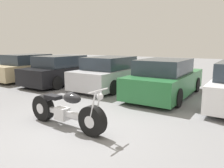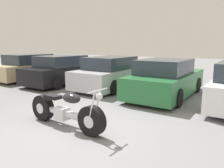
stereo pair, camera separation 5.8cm
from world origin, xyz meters
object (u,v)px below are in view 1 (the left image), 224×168
Objects in this scene: motorcycle at (65,111)px; parked_car_black at (63,71)px; parked_car_champagne at (31,68)px; parked_car_silver at (112,73)px; parked_car_green at (165,79)px.

parked_car_black is (-4.38, 4.35, 0.25)m from motorcycle.
parked_car_champagne is 1.00× the size of parked_car_black.
parked_car_silver is at bearing 9.64° from parked_car_black.
parked_car_green is (5.33, 0.16, 0.00)m from parked_car_black.
parked_car_silver is at bearing 4.45° from parked_car_champagne.
parked_car_champagne is at bearing -179.12° from parked_car_green.
parked_car_green is (2.66, -0.29, 0.00)m from parked_car_silver.
parked_car_silver reaches higher than motorcycle.
parked_car_black is at bearing 135.20° from motorcycle.
parked_car_silver is (-1.72, 4.80, 0.25)m from motorcycle.
parked_car_champagne is (-7.04, 4.39, 0.25)m from motorcycle.
parked_car_silver is 2.68m from parked_car_green.
parked_car_green reaches higher than motorcycle.
motorcycle is 8.30m from parked_car_champagne.
parked_car_green is at bearing -6.26° from parked_car_silver.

